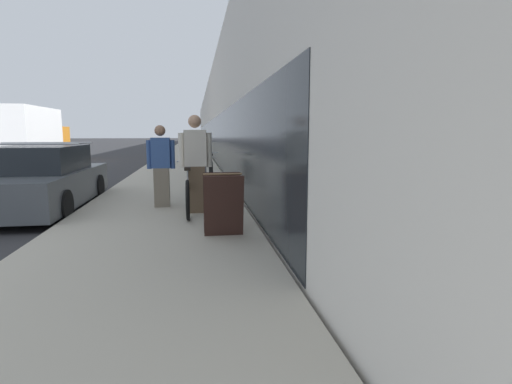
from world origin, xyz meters
The scene contains 10 objects.
sidewalk_slab centered at (5.49, 21.00, 0.07)m, with size 3.23×70.00×0.14m.
storefront_facade centered at (12.13, 29.00, 2.61)m, with size 10.01×70.00×5.22m.
tandem_bicycle centered at (6.00, 1.80, 0.52)m, with size 0.52×2.86×0.87m.
person_rider centered at (6.14, 1.43, 1.04)m, with size 0.61×0.24×1.79m.
person_bystander centered at (5.46, 2.11, 0.95)m, with size 0.55×0.22×1.62m.
bike_rack_hoop centered at (6.39, 4.63, 0.65)m, with size 0.05×0.60×0.84m.
cruiser_bike_nearest centered at (6.58, 5.90, 0.51)m, with size 0.52×1.79×0.88m.
sandwich_board_sign centered at (6.52, -0.27, 0.59)m, with size 0.56×0.56×0.90m.
parked_sedan_curbside centered at (2.96, 2.82, 0.62)m, with size 1.84×4.32×1.41m.
moving_truck centered at (-2.54, 16.62, 1.46)m, with size 2.38×6.75×2.89m.
Camera 1 is at (6.14, -5.99, 1.62)m, focal length 28.00 mm.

